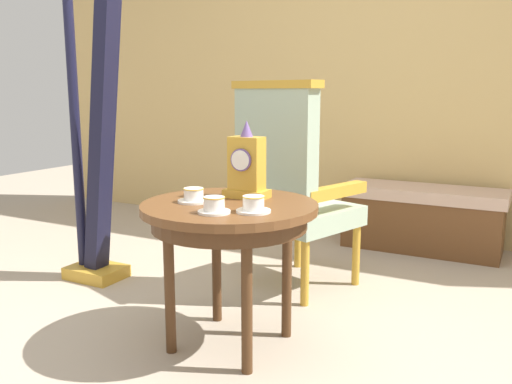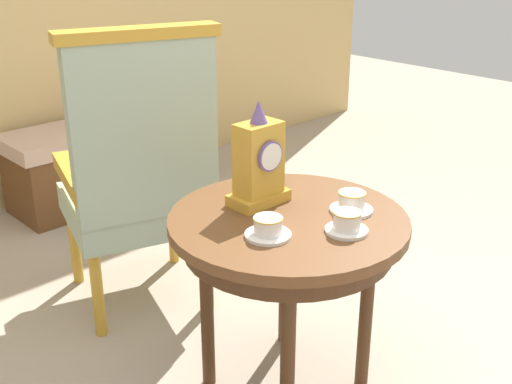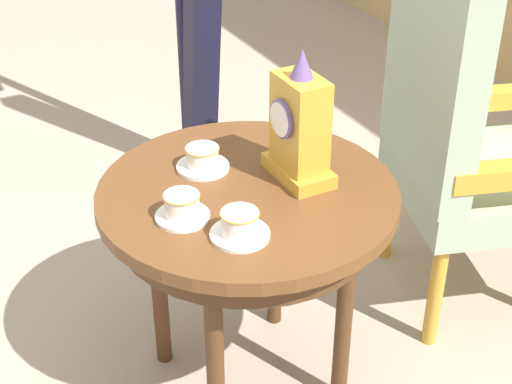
% 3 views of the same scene
% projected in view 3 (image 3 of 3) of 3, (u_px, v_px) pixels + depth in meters
% --- Properties ---
extents(ground_plane, '(10.00, 10.00, 0.00)m').
position_uv_depth(ground_plane, '(208.00, 370.00, 2.24)').
color(ground_plane, tan).
extents(side_table, '(0.74, 0.74, 0.63)m').
position_uv_depth(side_table, '(248.00, 214.00, 1.93)').
color(side_table, brown).
rests_on(side_table, ground).
extents(teacup_left, '(0.13, 0.13, 0.06)m').
position_uv_depth(teacup_left, '(203.00, 159.00, 1.96)').
color(teacup_left, white).
rests_on(teacup_left, side_table).
extents(teacup_right, '(0.13, 0.13, 0.06)m').
position_uv_depth(teacup_right, '(182.00, 207.00, 1.76)').
color(teacup_right, white).
rests_on(teacup_right, side_table).
extents(teacup_center, '(0.13, 0.13, 0.06)m').
position_uv_depth(teacup_center, '(240.00, 226.00, 1.70)').
color(teacup_center, white).
rests_on(teacup_center, side_table).
extents(mantel_clock, '(0.19, 0.11, 0.34)m').
position_uv_depth(mantel_clock, '(299.00, 128.00, 1.86)').
color(mantel_clock, gold).
rests_on(mantel_clock, side_table).
extents(armchair, '(0.68, 0.67, 1.14)m').
position_uv_depth(armchair, '(464.00, 129.00, 2.23)').
color(armchair, '#9EB299').
rests_on(armchair, ground).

